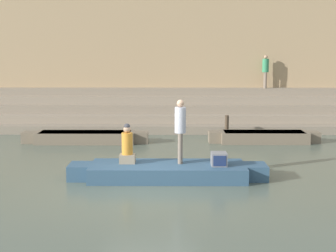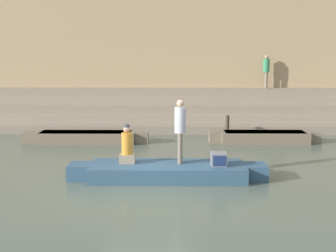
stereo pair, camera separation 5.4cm
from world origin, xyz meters
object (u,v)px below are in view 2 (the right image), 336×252
rowboat_main (167,171)px  person_standing (180,126)px  tv_set (219,159)px  mooring_post (227,127)px  person_rowing (127,147)px  moored_boat_shore (86,137)px  person_on_steps (266,69)px  moored_boat_distant (264,137)px

rowboat_main → person_standing: size_ratio=3.08×
tv_set → person_standing: bearing=157.6°
rowboat_main → mooring_post: size_ratio=5.89×
rowboat_main → person_rowing: (-1.15, 0.13, 0.67)m
person_rowing → mooring_post: 7.29m
rowboat_main → mooring_post: (2.42, 6.47, 0.24)m
rowboat_main → moored_boat_shore: 6.25m
person_standing → mooring_post: 6.73m
rowboat_main → person_rowing: bearing=175.8°
mooring_post → person_on_steps: bearing=60.1°
rowboat_main → person_rowing: person_rowing is taller
person_on_steps → rowboat_main: bearing=174.8°
rowboat_main → tv_set: tv_set is taller
mooring_post → person_on_steps: person_on_steps is taller
rowboat_main → moored_boat_shore: (-3.30, 5.31, 0.01)m
moored_boat_shore → person_on_steps: person_on_steps is taller
rowboat_main → person_on_steps: person_on_steps is taller
tv_set → moored_boat_distant: (2.35, 5.58, -0.37)m
mooring_post → person_on_steps: size_ratio=0.58×
rowboat_main → person_standing: bearing=24.4°
person_standing → moored_boat_distant: 6.42m
person_rowing → moored_boat_shore: 5.65m
moored_boat_shore → person_standing: bearing=-53.1°
moored_boat_shore → mooring_post: 5.84m
person_standing → tv_set: 1.41m
person_rowing → mooring_post: size_ratio=1.20×
person_standing → rowboat_main: bearing=-171.6°
mooring_post → person_on_steps: 5.25m
moored_boat_shore → tv_set: bearing=-47.5°
moored_boat_shore → person_on_steps: 9.96m
person_rowing → moored_boat_distant: size_ratio=0.26×
tv_set → person_on_steps: bearing=65.4°
person_standing → person_on_steps: (4.43, 10.43, 1.24)m
person_standing → person_rowing: person_standing is taller
person_standing → tv_set: person_standing is taller
moored_boat_shore → person_on_steps: size_ratio=3.02×
rowboat_main → tv_set: size_ratio=12.01×
mooring_post → person_on_steps: (2.36, 4.11, 2.25)m
person_rowing → person_on_steps: size_ratio=0.69×
person_standing → person_rowing: 1.61m
tv_set → moored_boat_shore: (-4.72, 5.46, -0.37)m
person_standing → moored_boat_shore: 6.45m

